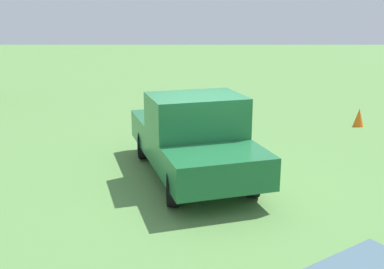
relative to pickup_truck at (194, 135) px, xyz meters
name	(u,v)px	position (x,y,z in m)	size (l,w,h in m)	color
ground_plane	(206,182)	(0.33, 0.25, -0.91)	(80.00, 80.00, 0.00)	#5B8C47
pickup_truck	(194,135)	(0.00, 0.00, 0.00)	(4.77, 3.04, 1.78)	black
traffic_cone	(359,117)	(-4.36, 5.06, -0.63)	(0.32, 0.32, 0.55)	orange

